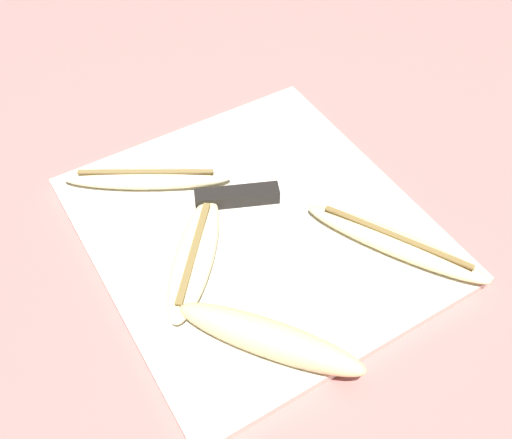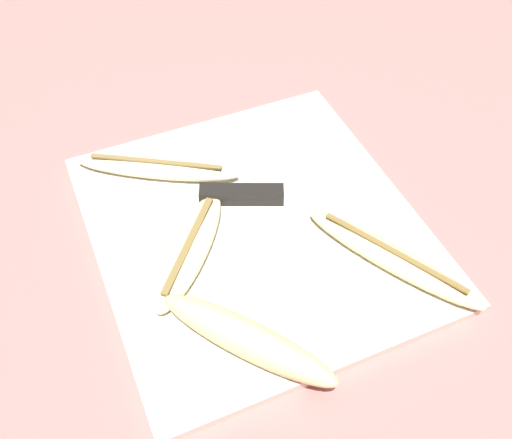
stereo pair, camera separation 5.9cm
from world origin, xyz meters
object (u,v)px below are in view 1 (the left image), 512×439
object	(u,v)px
knife	(253,197)
banana_ripe_center	(395,243)
banana_soft_right	(194,256)
banana_mellow_near	(270,338)
banana_cream_curved	(147,178)

from	to	relation	value
knife	banana_ripe_center	xyz separation A→B (m)	(0.14, 0.09, 0.00)
knife	banana_soft_right	size ratio (longest dim) A/B	1.42
banana_ripe_center	banana_soft_right	xyz separation A→B (m)	(-0.10, -0.19, -0.00)
banana_ripe_center	banana_soft_right	distance (m)	0.21
knife	banana_soft_right	xyz separation A→B (m)	(0.04, -0.10, 0.00)
knife	banana_mellow_near	bearing A→B (deg)	-3.11
banana_mellow_near	banana_cream_curved	size ratio (longest dim) A/B	0.92
banana_ripe_center	banana_mellow_near	bearing A→B (deg)	-80.11
banana_cream_curved	knife	bearing A→B (deg)	46.19
banana_mellow_near	banana_cream_curved	xyz separation A→B (m)	(-0.26, -0.01, -0.01)
knife	banana_mellow_near	world-z (taller)	banana_mellow_near
knife	banana_mellow_near	size ratio (longest dim) A/B	1.29
banana_mellow_near	banana_cream_curved	world-z (taller)	banana_mellow_near
banana_cream_curved	banana_soft_right	distance (m)	0.13
knife	banana_ripe_center	distance (m)	0.17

